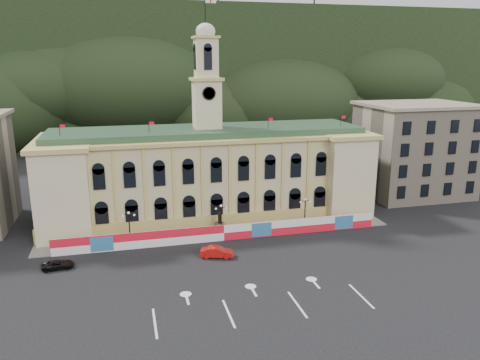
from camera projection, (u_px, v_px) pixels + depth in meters
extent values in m
plane|color=black|center=(250.00, 285.00, 57.81)|extent=(260.00, 260.00, 0.00)
cube|color=black|center=(158.00, 73.00, 174.37)|extent=(230.00, 70.00, 44.00)
cube|color=#595651|center=(264.00, 50.00, 161.83)|extent=(22.00, 8.00, 14.00)
cube|color=#595651|center=(3.00, 63.00, 141.40)|extent=(16.00, 7.00, 10.00)
cube|color=#C6B98F|center=(208.00, 176.00, 82.35)|extent=(55.00, 15.00, 14.00)
cube|color=tan|center=(217.00, 222.00, 76.48)|extent=(56.00, 0.80, 2.40)
cube|color=tan|center=(207.00, 135.00, 80.52)|extent=(56.20, 16.20, 0.60)
cube|color=#305036|center=(207.00, 131.00, 80.35)|extent=(53.00, 13.00, 1.20)
cube|color=beige|center=(67.00, 186.00, 75.87)|extent=(8.00, 17.00, 14.00)
cube|color=beige|center=(333.00, 170.00, 86.95)|extent=(8.00, 17.00, 14.00)
cube|color=beige|center=(207.00, 104.00, 79.19)|extent=(4.40, 4.40, 8.00)
cube|color=tan|center=(206.00, 79.00, 78.14)|extent=(5.20, 5.20, 0.50)
cube|color=beige|center=(206.00, 59.00, 77.31)|extent=(3.60, 3.60, 6.50)
cube|color=tan|center=(206.00, 37.00, 76.46)|extent=(4.20, 4.20, 0.40)
cylinder|color=black|center=(209.00, 93.00, 76.53)|extent=(2.20, 0.20, 2.20)
ellipsoid|color=silver|center=(206.00, 32.00, 76.23)|extent=(3.20, 3.20, 2.72)
cylinder|color=black|center=(205.00, 11.00, 75.43)|extent=(0.12, 0.12, 5.00)
cube|color=#B5A48C|center=(414.00, 151.00, 94.80)|extent=(20.00, 16.00, 18.00)
cube|color=gray|center=(418.00, 105.00, 92.47)|extent=(21.00, 17.00, 0.60)
cube|color=red|center=(224.00, 233.00, 71.58)|extent=(50.00, 0.25, 2.50)
cube|color=teal|center=(102.00, 244.00, 67.21)|extent=(3.20, 0.05, 2.20)
cube|color=teal|center=(262.00, 230.00, 72.87)|extent=(3.20, 0.05, 2.20)
cube|color=teal|center=(344.00, 222.00, 76.17)|extent=(3.20, 0.05, 2.20)
cube|color=slate|center=(220.00, 234.00, 74.46)|extent=(56.00, 5.50, 0.16)
cube|color=#595651|center=(220.00, 228.00, 74.49)|extent=(1.40, 1.40, 1.80)
cylinder|color=black|center=(220.00, 218.00, 74.06)|extent=(0.60, 0.60, 1.60)
sphere|color=black|center=(220.00, 213.00, 73.84)|extent=(0.44, 0.44, 0.44)
cylinder|color=black|center=(130.00, 243.00, 70.44)|extent=(0.44, 0.44, 0.30)
cylinder|color=black|center=(130.00, 229.00, 69.88)|extent=(0.18, 0.18, 4.80)
cube|color=black|center=(129.00, 214.00, 69.30)|extent=(1.60, 0.08, 0.08)
sphere|color=silver|center=(123.00, 216.00, 69.15)|extent=(0.36, 0.36, 0.36)
sphere|color=silver|center=(134.00, 215.00, 69.52)|extent=(0.36, 0.36, 0.36)
sphere|color=silver|center=(129.00, 213.00, 69.24)|extent=(0.40, 0.40, 0.40)
cylinder|color=black|center=(221.00, 235.00, 73.74)|extent=(0.44, 0.44, 0.30)
cylinder|color=black|center=(221.00, 221.00, 73.17)|extent=(0.18, 0.18, 4.80)
cube|color=black|center=(221.00, 207.00, 72.60)|extent=(1.60, 0.08, 0.08)
sphere|color=silver|center=(216.00, 209.00, 72.45)|extent=(0.36, 0.36, 0.36)
sphere|color=silver|center=(226.00, 208.00, 72.82)|extent=(0.36, 0.36, 0.36)
sphere|color=silver|center=(221.00, 206.00, 72.53)|extent=(0.40, 0.40, 0.40)
cylinder|color=black|center=(304.00, 227.00, 77.04)|extent=(0.44, 0.44, 0.30)
cylinder|color=black|center=(305.00, 214.00, 76.47)|extent=(0.18, 0.18, 4.80)
cube|color=black|center=(305.00, 201.00, 75.90)|extent=(1.60, 0.08, 0.08)
sphere|color=silver|center=(301.00, 202.00, 75.75)|extent=(0.36, 0.36, 0.36)
sphere|color=silver|center=(310.00, 201.00, 76.12)|extent=(0.36, 0.36, 0.36)
sphere|color=silver|center=(305.00, 199.00, 75.83)|extent=(0.40, 0.40, 0.40)
imported|color=red|center=(217.00, 252.00, 65.63)|extent=(4.18, 5.57, 1.54)
imported|color=black|center=(58.00, 265.00, 62.08)|extent=(2.58, 4.45, 1.15)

